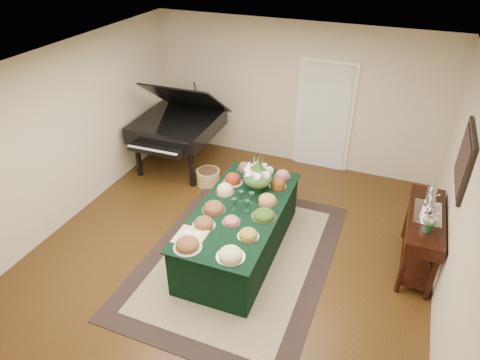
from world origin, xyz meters
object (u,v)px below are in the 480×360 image
at_px(grand_piano, 178,125).
at_px(mahogany_sideboard, 424,226).
at_px(floral_centerpiece, 258,174).
at_px(buffet_table, 240,229).

distance_m(grand_piano, mahogany_sideboard, 4.59).
bearing_deg(floral_centerpiece, grand_piano, 147.13).
distance_m(buffet_table, mahogany_sideboard, 2.49).
height_order(floral_centerpiece, mahogany_sideboard, floral_centerpiece).
bearing_deg(buffet_table, floral_centerpiece, 83.63).
xyz_separation_m(floral_centerpiece, grand_piano, (-2.08, 1.34, -0.14)).
height_order(floral_centerpiece, grand_piano, grand_piano).
bearing_deg(mahogany_sideboard, buffet_table, -165.41).
bearing_deg(grand_piano, floral_centerpiece, -32.87).
relative_size(buffet_table, grand_piano, 1.38).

